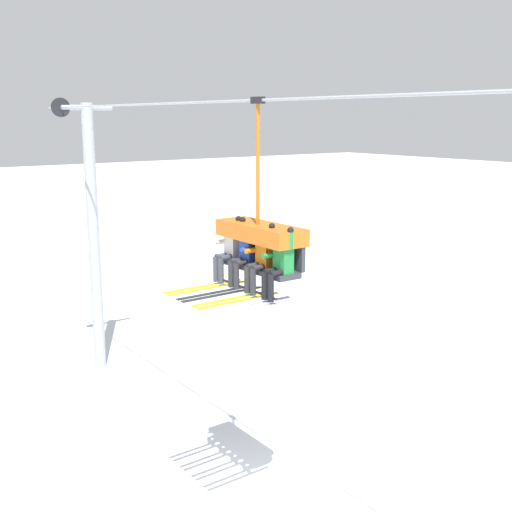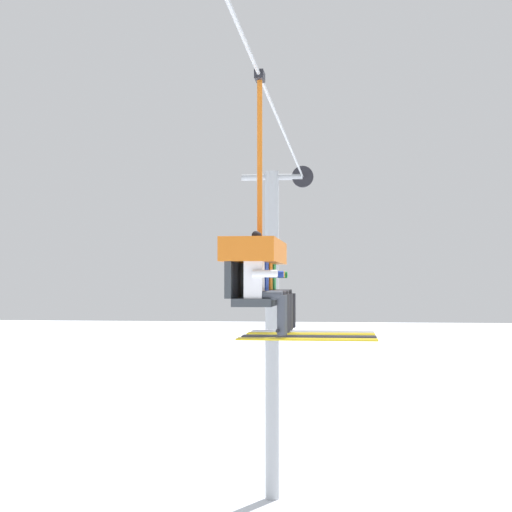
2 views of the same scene
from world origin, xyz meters
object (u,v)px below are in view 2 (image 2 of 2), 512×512
chairlift_chair (254,261)px  skier_blue (268,283)px  skier_orange (272,283)px  skier_green (276,283)px  skier_white (264,283)px  lift_tower_far (273,325)px

chairlift_chair → skier_blue: (-0.26, -0.21, -0.30)m
skier_orange → skier_green: bearing=0.0°
skier_blue → skier_white: bearing=180.0°
lift_tower_far → skier_orange: lift_tower_far is taller
chairlift_chair → skier_orange: chairlift_chair is taller
skier_white → skier_orange: same height
chairlift_chair → skier_blue: chairlift_chair is taller
skier_white → skier_orange: 1.03m
skier_blue → skier_green: (1.04, 0.00, 0.00)m
chairlift_chair → skier_white: bearing=-164.5°
skier_blue → skier_green: size_ratio=1.00×
chairlift_chair → skier_orange: (0.26, -0.21, -0.30)m
lift_tower_far → skier_white: lift_tower_far is taller
lift_tower_far → skier_green: lift_tower_far is taller
skier_green → skier_orange: bearing=180.0°
skier_white → skier_blue: (0.51, 0.00, 0.00)m
chairlift_chair → skier_green: size_ratio=2.00×
skier_white → skier_blue: 0.51m
chairlift_chair → skier_orange: bearing=-39.3°
skier_green → lift_tower_far: bearing=5.7°
skier_orange → skier_white: bearing=180.0°
skier_orange → skier_blue: bearing=180.0°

